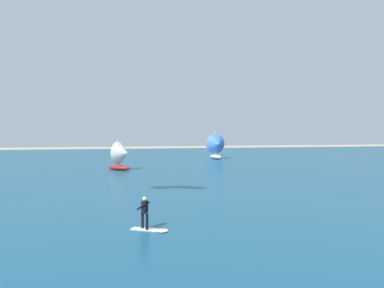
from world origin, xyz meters
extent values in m
cube|color=navy|center=(0.00, 50.88, 0.05)|extent=(160.00, 90.00, 0.10)
cube|color=white|center=(-3.99, 15.92, 0.12)|extent=(1.43, 1.07, 0.05)
cylinder|color=black|center=(-3.89, 15.73, 0.55)|extent=(0.14, 0.14, 0.80)
cylinder|color=black|center=(-4.09, 16.12, 0.55)|extent=(0.14, 0.14, 0.80)
cube|color=black|center=(-3.99, 15.92, 1.25)|extent=(0.37, 0.42, 0.60)
sphere|color=beige|center=(-3.99, 15.92, 1.66)|extent=(0.22, 0.22, 0.22)
cylinder|color=black|center=(-4.17, 15.77, 1.30)|extent=(0.48, 0.33, 0.39)
cylinder|color=black|center=(-3.95, 16.15, 1.30)|extent=(0.48, 0.33, 0.39)
ellipsoid|color=white|center=(-3.16, 15.45, 0.14)|extent=(0.87, 0.91, 0.08)
ellipsoid|color=silver|center=(10.88, 60.02, 0.47)|extent=(1.82, 4.08, 0.74)
cylinder|color=silver|center=(10.86, 60.20, 2.81)|extent=(0.12, 0.12, 3.94)
cone|color=#3F72CC|center=(10.96, 59.34, 2.61)|extent=(3.49, 2.11, 3.31)
ellipsoid|color=maroon|center=(-5.00, 45.02, 0.41)|extent=(3.27, 2.98, 0.62)
cylinder|color=silver|center=(-5.12, 45.12, 2.37)|extent=(0.10, 0.10, 3.30)
cone|color=silver|center=(-4.56, 44.65, 2.21)|extent=(2.88, 3.06, 2.78)
camera|label=1|loc=(-5.38, -3.89, 5.18)|focal=37.25mm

